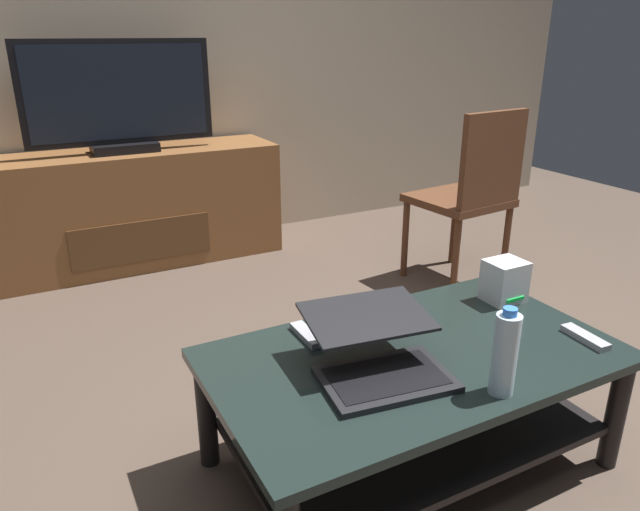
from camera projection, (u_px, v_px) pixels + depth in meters
name	position (u px, v px, depth m)	size (l,w,h in m)	color
ground_plane	(373.00, 459.00, 1.90)	(7.68, 7.68, 0.00)	#4C3D33
back_wall	(153.00, 12.00, 3.44)	(6.40, 0.12, 2.80)	#B2A38C
coffee_table	(412.00, 388.00, 1.79)	(1.21, 0.70, 0.40)	black
media_cabinet	(131.00, 208.00, 3.42)	(1.70, 0.46, 0.66)	brown
television	(119.00, 99.00, 3.18)	(1.01, 0.20, 0.60)	black
dining_chair	(471.00, 190.00, 3.03)	(0.48, 0.48, 0.94)	#59331E
laptop	(378.00, 353.00, 1.62)	(0.40, 0.41, 0.16)	black
router_box	(504.00, 281.00, 2.06)	(0.13, 0.12, 0.15)	silver
water_bottle_near	(505.00, 354.00, 1.51)	(0.07, 0.07, 0.25)	silver
cell_phone	(403.00, 311.00, 1.99)	(0.07, 0.14, 0.01)	black
tv_remote	(307.00, 335.00, 1.83)	(0.04, 0.16, 0.02)	#99999E
soundbar_remote	(585.00, 337.00, 1.81)	(0.04, 0.16, 0.02)	#99999E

